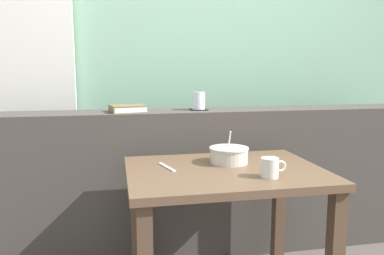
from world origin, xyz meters
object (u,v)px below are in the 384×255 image
Objects in this scene: coaster_square at (199,110)px; soup_bowl at (229,155)px; juice_glass at (199,101)px; fork_utensil at (167,167)px; breakfast_table at (226,194)px; closed_book at (127,109)px; ceramic_mug at (270,168)px.

coaster_square is 0.51m from soup_bowl.
juice_glass reaches higher than soup_bowl.
breakfast_table is at bearing -31.93° from fork_utensil.
coaster_square is 0.96× the size of juice_glass.
closed_book is (-0.43, -0.02, 0.02)m from coaster_square.
ceramic_mug is at bearing -47.54° from fork_utensil.
soup_bowl is 0.29m from ceramic_mug.
coaster_square is at bearing 45.57° from fork_utensil.
fork_utensil is at bearing -175.00° from soup_bowl.
closed_book reaches higher than soup_bowl.
fork_utensil is 1.50× the size of ceramic_mug.
coaster_square is 0.05m from juice_glass.
juice_glass is at bearing 95.73° from soup_bowl.
soup_bowl is 1.14× the size of fork_utensil.
juice_glass reaches higher than fork_utensil.
soup_bowl is at bearing -43.80° from closed_book.
soup_bowl is at bearing -84.27° from coaster_square.
coaster_square is (-0.00, 0.57, 0.34)m from breakfast_table.
breakfast_table is 4.10× the size of closed_book.
juice_glass is 0.80m from ceramic_mug.
fork_utensil is (-0.27, 0.07, 0.12)m from breakfast_table.
coaster_square reaches higher than ceramic_mug.
juice_glass is (-0.00, 0.57, 0.39)m from breakfast_table.
closed_book is 0.56m from fork_utensil.
coaster_square reaches higher than breakfast_table.
coaster_square is at bearing 2.35° from closed_book.
ceramic_mug reaches higher than breakfast_table.
juice_glass is at bearing 45.57° from fork_utensil.
soup_bowl is (0.05, -0.47, -0.23)m from juice_glass.
closed_book is 1.96× the size of ceramic_mug.
ceramic_mug is at bearing -70.20° from soup_bowl.
juice_glass is 0.47× the size of closed_book.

